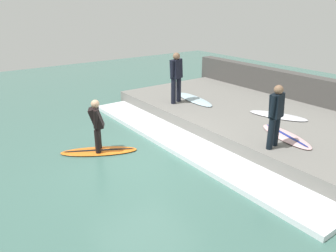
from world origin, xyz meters
TOP-DOWN VIEW (x-y plane):
  - ground_plane at (0.00, 0.00)m, footprint 28.00×28.00m
  - concrete_ledge at (4.10, 0.00)m, footprint 4.40×9.32m
  - back_wall at (6.55, 0.00)m, footprint 0.50×9.79m
  - wave_foam_crest at (1.33, 0.00)m, footprint 1.14×8.85m
  - surfboard_riding at (-0.74, 0.98)m, footprint 2.01×1.45m
  - surfer_riding at (-0.74, 0.98)m, footprint 0.50×0.53m
  - surfer_waiting_near at (2.37, -2.10)m, footprint 0.51×0.32m
  - surfboard_waiting_near at (3.17, -1.92)m, footprint 1.04×1.86m
  - surfer_waiting_far at (2.75, 2.22)m, footprint 0.56×0.38m
  - surfboard_waiting_far at (3.45, 2.06)m, footprint 0.85×2.07m
  - surfboard_spare at (4.36, -0.79)m, footprint 1.21×1.82m

SIDE VIEW (x-z plane):
  - ground_plane at x=0.00m, z-range 0.00..0.00m
  - surfboard_riding at x=-0.74m, z-range 0.00..0.06m
  - wave_foam_crest at x=1.33m, z-range 0.00..0.13m
  - concrete_ledge at x=4.10m, z-range 0.00..0.46m
  - surfboard_waiting_far at x=3.45m, z-range 0.46..0.52m
  - surfboard_spare at x=4.36m, z-range 0.46..0.52m
  - surfboard_waiting_near at x=3.17m, z-range 0.45..0.52m
  - back_wall at x=6.55m, z-range 0.00..1.36m
  - surfer_riding at x=-0.74m, z-range 0.14..1.52m
  - surfer_waiting_near at x=2.37m, z-range 0.55..2.08m
  - surfer_waiting_far at x=2.75m, z-range 0.56..2.27m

